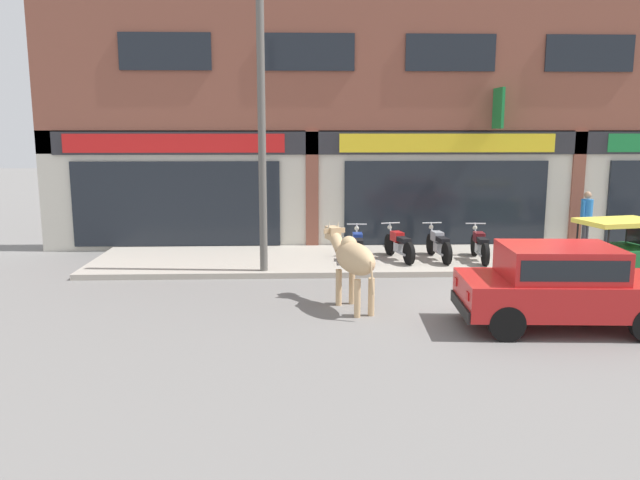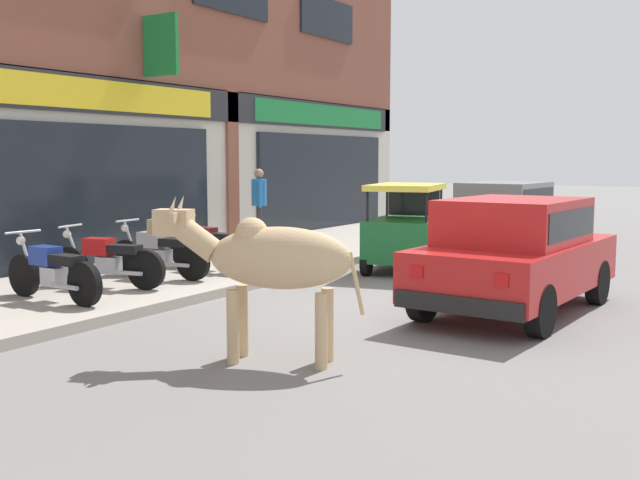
% 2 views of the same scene
% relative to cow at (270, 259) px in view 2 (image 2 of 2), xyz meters
% --- Properties ---
extents(ground_plane, '(90.00, 90.00, 0.00)m').
position_rel_cow_xyz_m(ground_plane, '(3.21, 0.32, -1.01)').
color(ground_plane, slate).
extents(sidewalk, '(19.00, 3.56, 0.14)m').
position_rel_cow_xyz_m(sidewalk, '(3.21, 4.30, -0.94)').
color(sidewalk, '#A8A093').
rests_on(sidewalk, ground).
extents(shop_building, '(23.00, 1.40, 9.19)m').
position_rel_cow_xyz_m(shop_building, '(3.21, 6.34, 3.37)').
color(shop_building, brown).
rests_on(shop_building, ground).
extents(cow, '(1.04, 2.06, 1.61)m').
position_rel_cow_xyz_m(cow, '(0.00, 0.00, 0.00)').
color(cow, tan).
rests_on(cow, ground).
extents(car_0, '(3.69, 1.80, 1.46)m').
position_rel_cow_xyz_m(car_0, '(3.51, -1.30, -0.19)').
color(car_0, black).
rests_on(car_0, ground).
extents(car_1, '(3.69, 1.80, 1.46)m').
position_rel_cow_xyz_m(car_1, '(9.49, 0.77, -0.19)').
color(car_1, black).
rests_on(car_1, ground).
extents(auto_rickshaw, '(2.12, 1.50, 1.52)m').
position_rel_cow_xyz_m(auto_rickshaw, '(5.99, 1.37, -0.35)').
color(auto_rickshaw, black).
rests_on(auto_rickshaw, ground).
extents(motorcycle_0, '(0.52, 1.81, 0.88)m').
position_rel_cow_xyz_m(motorcycle_0, '(0.47, 3.77, -0.48)').
color(motorcycle_0, black).
rests_on(motorcycle_0, sidewalk).
extents(motorcycle_1, '(0.66, 1.78, 0.88)m').
position_rel_cow_xyz_m(motorcycle_1, '(1.55, 3.95, -0.48)').
color(motorcycle_1, black).
rests_on(motorcycle_1, sidewalk).
extents(motorcycle_2, '(0.52, 1.81, 0.88)m').
position_rel_cow_xyz_m(motorcycle_2, '(2.57, 3.93, -0.48)').
color(motorcycle_2, black).
rests_on(motorcycle_2, sidewalk).
extents(motorcycle_3, '(0.52, 1.81, 0.88)m').
position_rel_cow_xyz_m(motorcycle_3, '(3.59, 3.77, -0.48)').
color(motorcycle_3, black).
rests_on(motorcycle_3, sidewalk).
extents(pedestrian, '(0.40, 0.35, 1.60)m').
position_rel_cow_xyz_m(pedestrian, '(7.02, 5.31, 0.11)').
color(pedestrian, '#2D2D33').
rests_on(pedestrian, sidewalk).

